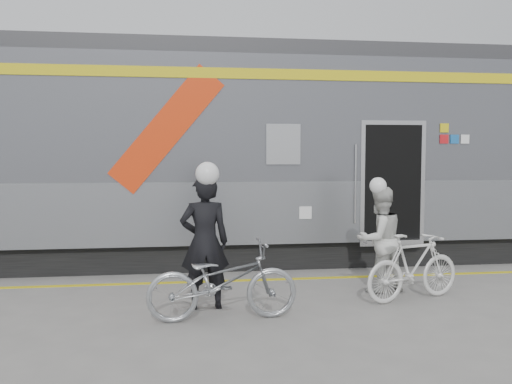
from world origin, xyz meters
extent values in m
plane|color=slate|center=(0.00, 0.00, 0.00)|extent=(90.00, 90.00, 0.00)
cube|color=black|center=(-0.22, 4.20, 0.25)|extent=(24.00, 2.70, 0.50)
cube|color=#9EA0A5|center=(-0.22, 4.20, 1.05)|extent=(24.00, 3.00, 1.10)
cube|color=slate|center=(-0.22, 4.20, 2.70)|extent=(24.00, 3.00, 2.20)
cube|color=#38383A|center=(-0.22, 4.20, 3.95)|extent=(24.00, 2.64, 0.30)
cube|color=gold|center=(-0.22, 2.69, 3.45)|extent=(24.00, 0.02, 0.18)
cube|color=red|center=(-2.02, 2.69, 2.50)|extent=(1.96, 0.01, 2.19)
cube|color=black|center=(-0.02, 2.69, 2.25)|extent=(0.55, 0.02, 0.65)
cube|color=black|center=(1.98, 2.90, 1.55)|extent=(1.05, 0.45, 2.10)
cube|color=silver|center=(1.98, 2.69, 1.55)|extent=(1.20, 0.02, 2.25)
cylinder|color=silver|center=(1.28, 2.67, 1.55)|extent=(0.04, 0.04, 1.40)
cube|color=silver|center=(1.98, 2.65, 0.52)|extent=(1.05, 0.25, 0.06)
cube|color=gold|center=(2.93, 2.69, 2.55)|extent=(0.16, 0.01, 0.16)
cube|color=red|center=(2.93, 2.69, 2.35)|extent=(0.16, 0.01, 0.16)
cube|color=#195DA5|center=(3.13, 2.69, 2.35)|extent=(0.16, 0.01, 0.16)
cube|color=silver|center=(3.33, 2.69, 2.35)|extent=(0.16, 0.01, 0.16)
cube|color=silver|center=(0.38, 2.69, 1.05)|extent=(0.22, 0.01, 0.22)
cube|color=gold|center=(0.00, 2.15, 0.00)|extent=(24.00, 0.12, 0.01)
imported|color=black|center=(-1.47, 0.64, 0.90)|extent=(0.68, 0.46, 1.80)
imported|color=#9DA1A5|center=(-1.27, 0.09, 0.50)|extent=(1.92, 0.75, 0.99)
imported|color=silver|center=(1.18, 1.20, 0.79)|extent=(0.92, 0.80, 1.59)
imported|color=silver|center=(1.48, 0.65, 0.48)|extent=(1.66, 0.91, 0.96)
sphere|color=white|center=(-1.47, 0.64, 1.96)|extent=(0.31, 0.31, 0.31)
sphere|color=white|center=(1.18, 1.20, 1.71)|extent=(0.25, 0.25, 0.25)
camera|label=1|loc=(-1.74, -6.58, 2.08)|focal=38.00mm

